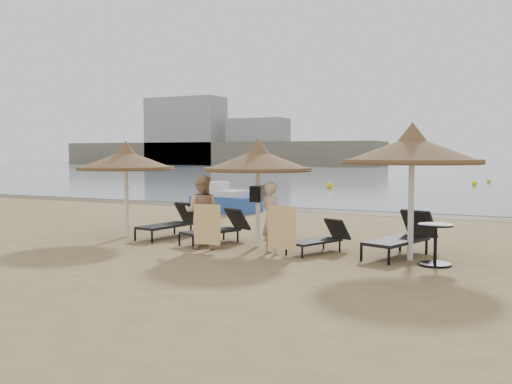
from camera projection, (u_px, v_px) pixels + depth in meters
ground at (232, 251)px, 12.98m from camera, size 160.00×160.00×0.00m
sea at (485, 167)px, 84.91m from camera, size 200.00×140.00×0.03m
wet_sand_strip at (349, 212)px, 21.43m from camera, size 200.00×1.60×0.01m
far_shore at (320, 148)px, 93.60m from camera, size 150.00×54.80×12.00m
palapa_left at (126, 160)px, 15.06m from camera, size 2.58×2.58×2.56m
palapa_center at (258, 161)px, 13.48m from camera, size 2.60×2.60×2.58m
palapa_right at (412, 151)px, 11.76m from camera, size 2.90×2.90×2.87m
lounger_far_left at (172, 222)px, 15.17m from camera, size 0.93×2.04×0.88m
lounger_near_left at (219, 228)px, 14.21m from camera, size 1.24×1.93×0.82m
lounger_near_right at (321, 238)px, 12.83m from camera, size 1.12×1.70×0.72m
lounger_far_right at (403, 236)px, 12.41m from camera, size 1.32×2.25×0.96m
side_table at (435, 246)px, 11.33m from camera, size 0.69×0.69×0.83m
person_left at (202, 206)px, 13.28m from camera, size 1.03×0.79×1.99m
person_right at (272, 212)px, 12.54m from camera, size 1.01×0.86×1.87m
towel_left at (207, 224)px, 12.84m from camera, size 0.65×0.10×0.91m
towel_right at (282, 228)px, 12.18m from camera, size 0.67×0.04×0.93m
bag_patterned at (261, 193)px, 13.70m from camera, size 0.31×0.12×0.39m
bag_dark at (255, 194)px, 13.39m from camera, size 0.28×0.13×0.37m
pedal_boat at (225, 201)px, 21.51m from camera, size 2.56×1.68×1.13m
buoy_left at (329, 185)px, 35.36m from camera, size 0.40×0.40×0.40m
buoy_mid at (474, 183)px, 38.35m from camera, size 0.35×0.35×0.35m
buoy_extra at (489, 181)px, 41.39m from camera, size 0.32×0.32×0.32m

